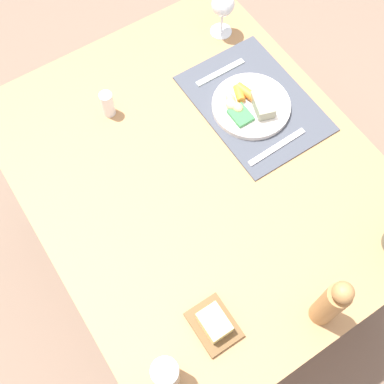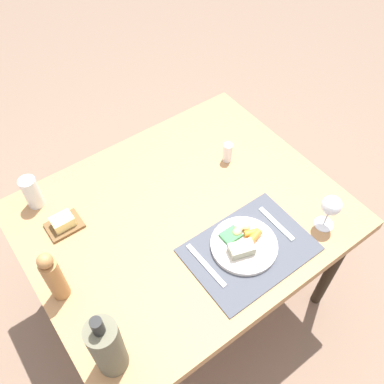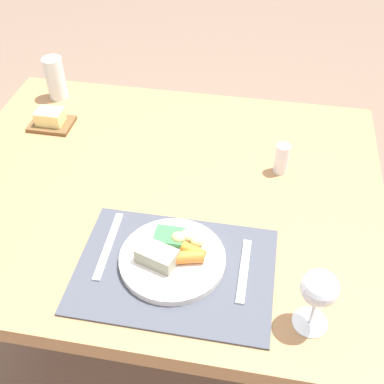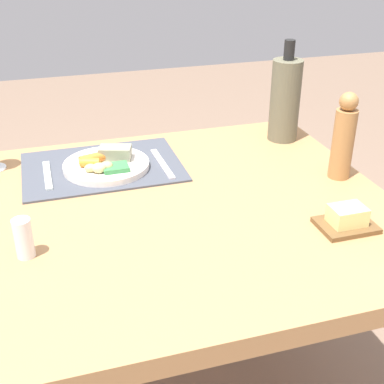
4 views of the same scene
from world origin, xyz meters
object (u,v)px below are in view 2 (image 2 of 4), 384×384
object	(u,v)px
butter_dish	(63,223)
wine_glass	(331,206)
dining_table	(184,223)
dinner_plate	(244,244)
pepper_mill	(54,277)
fork	(206,265)
water_tumbler	(32,194)
knife	(276,224)
salt_shaker	(228,152)
cooler_bottle	(107,347)

from	to	relation	value
butter_dish	wine_glass	bearing A→B (deg)	-35.72
dining_table	dinner_plate	xyz separation A→B (m)	(0.09, -0.25, 0.09)
dinner_plate	pepper_mill	size ratio (longest dim) A/B	1.01
fork	water_tumbler	world-z (taller)	water_tumbler
knife	butter_dish	distance (m)	0.80
dining_table	knife	distance (m)	0.36
fork	knife	distance (m)	0.32
dining_table	butter_dish	size ratio (longest dim) A/B	9.16
water_tumbler	salt_shaker	world-z (taller)	water_tumbler
cooler_bottle	dining_table	bearing A→B (deg)	33.59
dining_table	water_tumbler	xyz separation A→B (m)	(-0.44, 0.38, 0.13)
dinner_plate	cooler_bottle	distance (m)	0.60
fork	salt_shaker	distance (m)	0.53
pepper_mill	dinner_plate	bearing A→B (deg)	-20.13
pepper_mill	salt_shaker	bearing A→B (deg)	10.01
knife	wine_glass	world-z (taller)	wine_glass
salt_shaker	cooler_bottle	distance (m)	0.93
dinner_plate	wine_glass	distance (m)	0.34
dining_table	fork	xyz separation A→B (m)	(-0.07, -0.23, 0.07)
fork	water_tumbler	bearing A→B (deg)	119.22
fork	wine_glass	world-z (taller)	wine_glass
knife	water_tumbler	distance (m)	0.94
knife	water_tumbler	size ratio (longest dim) A/B	1.27
water_tumbler	salt_shaker	xyz separation A→B (m)	(0.75, -0.26, -0.02)
water_tumbler	butter_dish	xyz separation A→B (m)	(0.04, -0.16, -0.04)
pepper_mill	fork	bearing A→B (deg)	-24.57
pepper_mill	butter_dish	distance (m)	0.29
dinner_plate	butter_dish	bearing A→B (deg)	136.12
butter_dish	water_tumbler	bearing A→B (deg)	104.00
dinner_plate	pepper_mill	xyz separation A→B (m)	(-0.61, 0.22, 0.09)
pepper_mill	wine_glass	bearing A→B (deg)	-19.67
cooler_bottle	knife	bearing A→B (deg)	5.83
dinner_plate	fork	xyz separation A→B (m)	(-0.16, 0.02, -0.01)
wine_glass	knife	bearing A→B (deg)	144.45
dinner_plate	pepper_mill	world-z (taller)	pepper_mill
dining_table	butter_dish	distance (m)	0.46
pepper_mill	knife	bearing A→B (deg)	-16.16
fork	knife	world-z (taller)	same
dining_table	wine_glass	distance (m)	0.56
pepper_mill	salt_shaker	size ratio (longest dim) A/B	2.70
fork	butter_dish	xyz separation A→B (m)	(-0.33, 0.45, 0.01)
knife	pepper_mill	world-z (taller)	pepper_mill
wine_glass	salt_shaker	size ratio (longest dim) A/B	1.77
dinner_plate	water_tumbler	xyz separation A→B (m)	(-0.53, 0.63, 0.04)
fork	cooler_bottle	size ratio (longest dim) A/B	0.65
pepper_mill	water_tumbler	xyz separation A→B (m)	(0.08, 0.41, -0.05)
water_tumbler	salt_shaker	bearing A→B (deg)	-18.97
knife	wine_glass	distance (m)	0.21
fork	salt_shaker	world-z (taller)	salt_shaker
dining_table	fork	size ratio (longest dim) A/B	5.76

